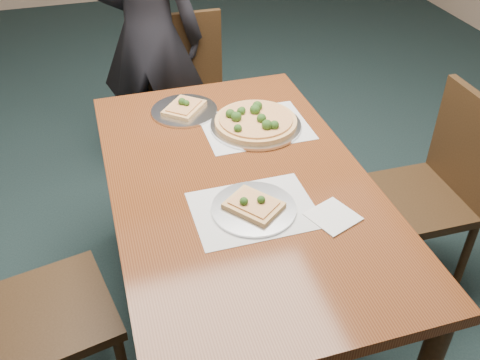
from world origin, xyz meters
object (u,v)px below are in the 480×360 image
object	(u,v)px
dining_table	(240,200)
slice_plate_near	(254,207)
chair_left	(18,311)
diner	(149,37)
chair_right	(435,185)
slice_plate_far	(184,109)
pizza_pan	(255,122)
chair_far	(190,91)

from	to	relation	value
dining_table	slice_plate_near	size ratio (longest dim) A/B	5.36
chair_left	diner	world-z (taller)	diner
diner	slice_plate_near	bearing A→B (deg)	116.87
chair_right	slice_plate_far	distance (m)	1.10
dining_table	pizza_pan	distance (m)	0.38
chair_right	diner	xyz separation A→B (m)	(-0.98, 1.25, 0.28)
chair_far	slice_plate_far	size ratio (longest dim) A/B	3.25
pizza_pan	slice_plate_near	distance (m)	0.52
slice_plate_near	chair_right	bearing A→B (deg)	12.79
chair_left	diner	bearing A→B (deg)	-36.67
chair_right	pizza_pan	world-z (taller)	chair_right
dining_table	slice_plate_far	distance (m)	0.55
slice_plate_near	diner	bearing A→B (deg)	94.53
chair_left	slice_plate_near	distance (m)	0.83
chair_far	slice_plate_far	xyz separation A→B (m)	(-0.14, -0.62, 0.25)
chair_left	chair_far	bearing A→B (deg)	-44.51
dining_table	chair_left	bearing A→B (deg)	-168.32
dining_table	chair_right	distance (m)	0.88
dining_table	pizza_pan	xyz separation A→B (m)	(0.16, 0.32, 0.12)
dining_table	chair_left	xyz separation A→B (m)	(-0.80, -0.16, -0.14)
chair_far	diner	world-z (taller)	diner
chair_left	pizza_pan	world-z (taller)	chair_left
chair_left	pizza_pan	size ratio (longest dim) A/B	2.47
chair_right	slice_plate_far	bearing A→B (deg)	-116.93
dining_table	chair_left	world-z (taller)	chair_left
pizza_pan	chair_far	bearing A→B (deg)	97.32
slice_plate_far	chair_right	bearing A→B (deg)	-27.80
chair_left	pizza_pan	xyz separation A→B (m)	(0.96, 0.49, 0.26)
pizza_pan	slice_plate_near	size ratio (longest dim) A/B	1.31
chair_left	slice_plate_far	size ratio (longest dim) A/B	3.25
diner	pizza_pan	bearing A→B (deg)	128.81
chair_left	diner	xyz separation A→B (m)	(0.68, 1.44, 0.28)
slice_plate_far	dining_table	bearing A→B (deg)	-80.61
diner	slice_plate_near	world-z (taller)	diner
chair_far	pizza_pan	world-z (taller)	chair_far
chair_far	chair_right	world-z (taller)	same
chair_right	pizza_pan	bearing A→B (deg)	-112.03
chair_far	chair_right	xyz separation A→B (m)	(0.81, -1.12, 0.00)
dining_table	diner	bearing A→B (deg)	95.32
chair_right	pizza_pan	size ratio (longest dim) A/B	2.47
diner	pizza_pan	size ratio (longest dim) A/B	4.31
slice_plate_far	pizza_pan	bearing A→B (deg)	-39.43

